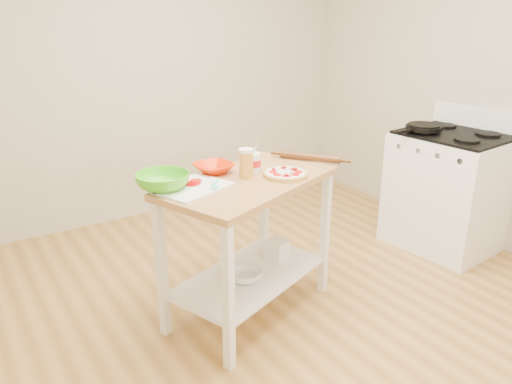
{
  "coord_description": "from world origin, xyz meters",
  "views": [
    {
      "loc": [
        -1.69,
        -2.04,
        1.85
      ],
      "look_at": [
        -0.18,
        0.27,
        0.83
      ],
      "focal_mm": 35.0,
      "sensor_mm": 36.0,
      "label": 1
    }
  ],
  "objects_px": {
    "cutting_board": "(191,187)",
    "knife": "(168,189)",
    "gas_stove": "(447,190)",
    "yogurt_tub": "(253,162)",
    "pizza": "(285,174)",
    "beer_pint": "(246,163)",
    "skillet": "(423,128)",
    "prep_island": "(249,219)",
    "rolling_pin": "(310,157)",
    "spatula": "(215,185)",
    "orange_bowl": "(214,168)",
    "shelf_glass_bowl": "(245,275)",
    "green_bowl": "(163,182)",
    "shelf_bin": "(277,250)"
  },
  "relations": [
    {
      "from": "prep_island",
      "to": "gas_stove",
      "type": "bearing_deg",
      "value": -1.35
    },
    {
      "from": "green_bowl",
      "to": "shelf_bin",
      "type": "height_order",
      "value": "green_bowl"
    },
    {
      "from": "shelf_glass_bowl",
      "to": "rolling_pin",
      "type": "bearing_deg",
      "value": 13.17
    },
    {
      "from": "orange_bowl",
      "to": "rolling_pin",
      "type": "xyz_separation_m",
      "value": [
        0.65,
        -0.13,
        -0.0
      ]
    },
    {
      "from": "cutting_board",
      "to": "green_bowl",
      "type": "height_order",
      "value": "green_bowl"
    },
    {
      "from": "spatula",
      "to": "rolling_pin",
      "type": "height_order",
      "value": "rolling_pin"
    },
    {
      "from": "skillet",
      "to": "gas_stove",
      "type": "bearing_deg",
      "value": -45.76
    },
    {
      "from": "gas_stove",
      "to": "prep_island",
      "type": "bearing_deg",
      "value": 173.85
    },
    {
      "from": "rolling_pin",
      "to": "shelf_glass_bowl",
      "type": "height_order",
      "value": "rolling_pin"
    },
    {
      "from": "orange_bowl",
      "to": "shelf_glass_bowl",
      "type": "bearing_deg",
      "value": -79.13
    },
    {
      "from": "green_bowl",
      "to": "yogurt_tub",
      "type": "height_order",
      "value": "yogurt_tub"
    },
    {
      "from": "yogurt_tub",
      "to": "rolling_pin",
      "type": "distance_m",
      "value": 0.44
    },
    {
      "from": "skillet",
      "to": "spatula",
      "type": "distance_m",
      "value": 1.93
    },
    {
      "from": "pizza",
      "to": "orange_bowl",
      "type": "bearing_deg",
      "value": 136.89
    },
    {
      "from": "rolling_pin",
      "to": "shelf_bin",
      "type": "relative_size",
      "value": 3.23
    },
    {
      "from": "pizza",
      "to": "cutting_board",
      "type": "xyz_separation_m",
      "value": [
        -0.57,
        0.12,
        -0.01
      ]
    },
    {
      "from": "shelf_bin",
      "to": "beer_pint",
      "type": "bearing_deg",
      "value": -170.66
    },
    {
      "from": "pizza",
      "to": "rolling_pin",
      "type": "relative_size",
      "value": 0.65
    },
    {
      "from": "cutting_board",
      "to": "knife",
      "type": "relative_size",
      "value": 1.79
    },
    {
      "from": "rolling_pin",
      "to": "shelf_glass_bowl",
      "type": "relative_size",
      "value": 1.88
    },
    {
      "from": "skillet",
      "to": "spatula",
      "type": "height_order",
      "value": "skillet"
    },
    {
      "from": "prep_island",
      "to": "pizza",
      "type": "xyz_separation_m",
      "value": [
        0.22,
        -0.07,
        0.27
      ]
    },
    {
      "from": "spatula",
      "to": "knife",
      "type": "height_order",
      "value": "knife"
    },
    {
      "from": "green_bowl",
      "to": "shelf_glass_bowl",
      "type": "bearing_deg",
      "value": -19.51
    },
    {
      "from": "green_bowl",
      "to": "gas_stove",
      "type": "bearing_deg",
      "value": -3.85
    },
    {
      "from": "rolling_pin",
      "to": "skillet",
      "type": "bearing_deg",
      "value": 1.39
    },
    {
      "from": "shelf_bin",
      "to": "pizza",
      "type": "bearing_deg",
      "value": -110.87
    },
    {
      "from": "pizza",
      "to": "beer_pint",
      "type": "relative_size",
      "value": 1.55
    },
    {
      "from": "orange_bowl",
      "to": "shelf_glass_bowl",
      "type": "xyz_separation_m",
      "value": [
        0.05,
        -0.27,
        -0.63
      ]
    },
    {
      "from": "beer_pint",
      "to": "rolling_pin",
      "type": "height_order",
      "value": "beer_pint"
    },
    {
      "from": "beer_pint",
      "to": "pizza",
      "type": "bearing_deg",
      "value": -29.66
    },
    {
      "from": "pizza",
      "to": "yogurt_tub",
      "type": "distance_m",
      "value": 0.22
    },
    {
      "from": "knife",
      "to": "spatula",
      "type": "bearing_deg",
      "value": -30.75
    },
    {
      "from": "orange_bowl",
      "to": "yogurt_tub",
      "type": "height_order",
      "value": "yogurt_tub"
    },
    {
      "from": "spatula",
      "to": "rolling_pin",
      "type": "xyz_separation_m",
      "value": [
        0.78,
        0.12,
        0.01
      ]
    },
    {
      "from": "orange_bowl",
      "to": "yogurt_tub",
      "type": "bearing_deg",
      "value": -30.79
    },
    {
      "from": "prep_island",
      "to": "pizza",
      "type": "height_order",
      "value": "pizza"
    },
    {
      "from": "green_bowl",
      "to": "yogurt_tub",
      "type": "relative_size",
      "value": 1.4
    },
    {
      "from": "gas_stove",
      "to": "yogurt_tub",
      "type": "relative_size",
      "value": 5.2
    },
    {
      "from": "gas_stove",
      "to": "skillet",
      "type": "xyz_separation_m",
      "value": [
        -0.17,
        0.17,
        0.5
      ]
    },
    {
      "from": "prep_island",
      "to": "green_bowl",
      "type": "bearing_deg",
      "value": 166.91
    },
    {
      "from": "cutting_board",
      "to": "knife",
      "type": "xyz_separation_m",
      "value": [
        -0.13,
        0.02,
        0.01
      ]
    },
    {
      "from": "cutting_board",
      "to": "yogurt_tub",
      "type": "xyz_separation_m",
      "value": [
        0.45,
        0.06,
        0.05
      ]
    },
    {
      "from": "green_bowl",
      "to": "shelf_bin",
      "type": "xyz_separation_m",
      "value": [
        0.77,
        -0.03,
        -0.62
      ]
    },
    {
      "from": "cutting_board",
      "to": "spatula",
      "type": "height_order",
      "value": "cutting_board"
    },
    {
      "from": "gas_stove",
      "to": "skillet",
      "type": "bearing_deg",
      "value": 129.97
    },
    {
      "from": "cutting_board",
      "to": "knife",
      "type": "height_order",
      "value": "cutting_board"
    },
    {
      "from": "gas_stove",
      "to": "skillet",
      "type": "distance_m",
      "value": 0.56
    },
    {
      "from": "cutting_board",
      "to": "spatula",
      "type": "xyz_separation_m",
      "value": [
        0.12,
        -0.06,
        0.01
      ]
    },
    {
      "from": "gas_stove",
      "to": "rolling_pin",
      "type": "height_order",
      "value": "gas_stove"
    }
  ]
}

